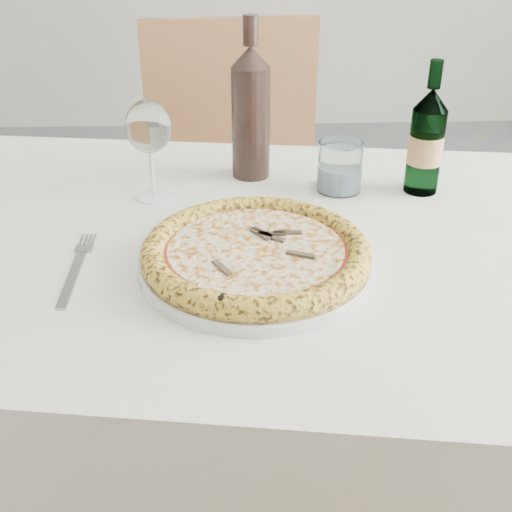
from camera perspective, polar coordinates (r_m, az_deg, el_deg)
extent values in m
cube|color=brown|center=(0.98, -0.23, 0.55)|extent=(1.38, 0.91, 0.04)
cube|color=white|center=(0.97, -0.24, 1.73)|extent=(1.45, 0.98, 0.01)
cube|color=white|center=(1.38, -0.84, 5.34)|extent=(1.35, 0.01, 0.22)
cube|color=white|center=(0.73, 1.01, -21.34)|extent=(1.35, 0.01, 0.22)
cylinder|color=brown|center=(1.57, 21.34, -5.56)|extent=(0.06, 0.06, 0.71)
cube|color=brown|center=(1.69, -1.32, 2.90)|extent=(0.51, 0.51, 0.04)
cube|color=brown|center=(1.79, -2.25, 13.11)|extent=(0.47, 0.09, 0.46)
cylinder|color=brown|center=(2.00, 3.73, -0.22)|extent=(0.04, 0.04, 0.43)
cylinder|color=brown|center=(1.68, 6.43, -6.93)|extent=(0.04, 0.04, 0.43)
cylinder|color=brown|center=(1.96, -7.72, -1.04)|extent=(0.04, 0.04, 0.43)
cylinder|color=brown|center=(1.63, -7.36, -8.10)|extent=(0.04, 0.04, 0.43)
cylinder|color=silver|center=(0.88, 0.00, -0.74)|extent=(0.32, 0.32, 0.01)
torus|color=silver|center=(0.88, 0.00, -0.45)|extent=(0.32, 0.32, 0.01)
cylinder|color=#D6BB66|center=(0.87, 0.00, 0.00)|extent=(0.30, 0.30, 0.01)
torus|color=gold|center=(0.87, 0.00, 0.46)|extent=(0.31, 0.31, 0.03)
cylinder|color=#C64B24|center=(0.87, 0.00, 0.46)|extent=(0.26, 0.26, 0.00)
cylinder|color=#FDDFAF|center=(0.87, 0.00, 0.63)|extent=(0.24, 0.24, 0.00)
cube|color=#372E22|center=(0.87, 2.01, 0.93)|extent=(0.04, 0.01, 0.00)
cube|color=#372E22|center=(0.90, 1.86, 2.11)|extent=(0.03, 0.04, 0.00)
cube|color=#372E22|center=(0.92, -1.11, 2.85)|extent=(0.02, 0.04, 0.00)
cube|color=#372E22|center=(0.88, -2.16, 1.34)|extent=(0.04, 0.02, 0.00)
cube|color=#372E22|center=(0.84, -3.29, 0.05)|extent=(0.04, 0.02, 0.00)
cube|color=#372E22|center=(0.80, -0.96, -1.59)|extent=(0.02, 0.04, 0.00)
cube|color=#372E22|center=(0.84, 1.86, -0.14)|extent=(0.03, 0.04, 0.00)
cube|color=#9698A1|center=(0.89, -16.06, -2.04)|extent=(0.02, 0.14, 0.00)
cube|color=#9698A1|center=(0.96, -15.02, 0.67)|extent=(0.02, 0.02, 0.00)
cylinder|color=#9698A1|center=(0.99, -15.24, 1.43)|extent=(0.00, 0.03, 0.00)
cylinder|color=#9698A1|center=(0.99, -14.90, 1.44)|extent=(0.00, 0.03, 0.00)
cylinder|color=#9698A1|center=(0.99, -14.55, 1.45)|extent=(0.00, 0.03, 0.00)
cylinder|color=#9698A1|center=(0.98, -14.20, 1.46)|extent=(0.00, 0.03, 0.00)
cylinder|color=white|center=(1.11, -9.03, 5.28)|extent=(0.06, 0.06, 0.00)
cylinder|color=white|center=(1.09, -9.22, 7.40)|extent=(0.01, 0.01, 0.08)
ellipsoid|color=silver|center=(1.06, -9.56, 11.29)|extent=(0.08, 0.08, 0.09)
cylinder|color=silver|center=(1.12, 7.46, 7.90)|extent=(0.08, 0.08, 0.09)
cylinder|color=#C3E2FF|center=(1.12, 7.39, 6.91)|extent=(0.07, 0.07, 0.04)
cylinder|color=#295434|center=(1.13, 14.78, 8.97)|extent=(0.06, 0.06, 0.14)
cone|color=#295434|center=(1.10, 15.38, 13.30)|extent=(0.06, 0.06, 0.04)
cylinder|color=#295434|center=(1.09, 15.66, 15.31)|extent=(0.02, 0.02, 0.04)
cylinder|color=#CAC365|center=(1.13, 14.81, 9.18)|extent=(0.06, 0.06, 0.05)
cylinder|color=black|center=(1.15, -0.46, 11.73)|extent=(0.07, 0.07, 0.20)
cone|color=black|center=(1.12, -0.49, 17.34)|extent=(0.07, 0.07, 0.04)
cylinder|color=black|center=(1.11, -0.50, 19.45)|extent=(0.03, 0.03, 0.05)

